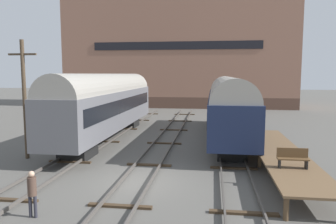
{
  "coord_description": "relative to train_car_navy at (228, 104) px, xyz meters",
  "views": [
    {
      "loc": [
        3.6,
        -15.12,
        5.28
      ],
      "look_at": [
        0.0,
        11.06,
        2.2
      ],
      "focal_mm": 35.0,
      "sensor_mm": 36.0,
      "label": 1
    }
  ],
  "objects": [
    {
      "name": "person_worker",
      "position": [
        -7.74,
        -16.05,
        -1.79
      ],
      "size": [
        0.32,
        0.32,
        1.77
      ],
      "color": "#282833",
      "rests_on": "ground"
    },
    {
      "name": "track_middle",
      "position": [
        -4.82,
        -11.73,
        -2.71
      ],
      "size": [
        2.6,
        60.0,
        0.26
      ],
      "color": "#4C4742",
      "rests_on": "ground"
    },
    {
      "name": "ground_plane",
      "position": [
        -4.82,
        -11.73,
        -2.85
      ],
      "size": [
        200.0,
        200.0,
        0.0
      ],
      "primitive_type": "plane",
      "color": "#56544F"
    },
    {
      "name": "track_left",
      "position": [
        -9.64,
        -11.73,
        -2.71
      ],
      "size": [
        2.6,
        60.0,
        0.26
      ],
      "color": "#4C4742",
      "rests_on": "ground"
    },
    {
      "name": "track_right",
      "position": [
        0.0,
        -11.73,
        -2.71
      ],
      "size": [
        2.6,
        60.0,
        0.26
      ],
      "color": "#4C4742",
      "rests_on": "ground"
    },
    {
      "name": "train_car_grey",
      "position": [
        -9.64,
        -1.33,
        0.18
      ],
      "size": [
        2.95,
        18.93,
        5.31
      ],
      "color": "black",
      "rests_on": "ground"
    },
    {
      "name": "train_car_navy",
      "position": [
        0.0,
        0.0,
        0.0
      ],
      "size": [
        3.07,
        18.81,
        5.04
      ],
      "color": "black",
      "rests_on": "ground"
    },
    {
      "name": "station_platform",
      "position": [
        2.56,
        -8.13,
        -1.97
      ],
      "size": [
        2.49,
        14.1,
        0.96
      ],
      "color": "brown",
      "rests_on": "ground"
    },
    {
      "name": "bench",
      "position": [
        2.48,
        -11.42,
        -1.41
      ],
      "size": [
        1.4,
        0.4,
        0.91
      ],
      "color": "brown",
      "rests_on": "station_platform"
    },
    {
      "name": "warehouse_building",
      "position": [
        -6.82,
        28.38,
        5.79
      ],
      "size": [
        36.34,
        11.38,
        17.3
      ],
      "color": "brown",
      "rests_on": "ground"
    },
    {
      "name": "utility_pole",
      "position": [
        -12.75,
        -8.08,
        0.98
      ],
      "size": [
        1.8,
        0.24,
        7.35
      ],
      "color": "#473828",
      "rests_on": "ground"
    }
  ]
}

